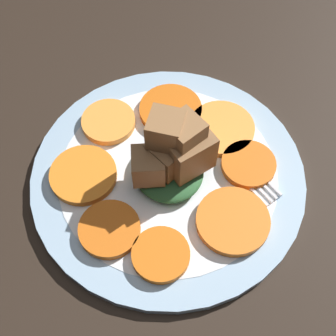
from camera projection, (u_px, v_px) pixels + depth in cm
name	position (u px, v px, depth cm)	size (l,w,h in cm)	color
table_slab	(168.00, 182.00, 52.84)	(120.00, 120.00, 2.00)	black
plate	(168.00, 175.00, 51.55)	(30.02, 30.02, 1.05)	#99B7D1
carrot_slice_0	(109.00, 229.00, 47.10)	(6.30, 6.30, 0.84)	orange
carrot_slice_1	(161.00, 255.00, 45.68)	(5.78, 5.78, 0.84)	orange
carrot_slice_2	(233.00, 221.00, 47.57)	(7.58, 7.58, 0.84)	orange
carrot_slice_3	(248.00, 164.00, 51.12)	(5.99, 5.99, 0.84)	orange
carrot_slice_4	(222.00, 128.00, 53.68)	(7.57, 7.57, 0.84)	orange
carrot_slice_5	(171.00, 110.00, 55.09)	(7.39, 7.39, 0.84)	#D66114
carrot_slice_6	(108.00, 122.00, 54.18)	(6.24, 6.24, 0.84)	#F99539
carrot_slice_7	(83.00, 175.00, 50.43)	(7.27, 7.27, 0.84)	orange
center_pile	(173.00, 153.00, 48.19)	(8.51, 9.06, 8.52)	#2D6033
fork	(222.00, 148.00, 52.54)	(17.13, 8.33, 0.40)	silver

